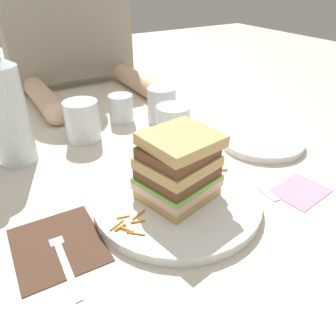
{
  "coord_description": "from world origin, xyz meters",
  "views": [
    {
      "loc": [
        -0.26,
        -0.41,
        0.35
      ],
      "look_at": [
        -0.01,
        0.0,
        0.06
      ],
      "focal_mm": 35.22,
      "sensor_mm": 36.0,
      "label": 1
    }
  ],
  "objects": [
    {
      "name": "empty_tumbler_2",
      "position": [
        0.15,
        0.28,
        0.05
      ],
      "size": [
        0.07,
        0.07,
        0.09
      ],
      "primitive_type": "cylinder",
      "color": "silver",
      "rests_on": "ground_plane"
    },
    {
      "name": "napkin_dark",
      "position": [
        -0.21,
        -0.02,
        0.0
      ],
      "size": [
        0.13,
        0.14,
        0.0
      ],
      "primitive_type": "cube",
      "rotation": [
        0.0,
        0.0,
        -0.03
      ],
      "color": "#4C3323",
      "rests_on": "ground_plane"
    },
    {
      "name": "empty_tumbler_1",
      "position": [
        0.06,
        0.35,
        0.04
      ],
      "size": [
        0.06,
        0.06,
        0.07
      ],
      "primitive_type": "cylinder",
      "color": "silver",
      "rests_on": "ground_plane"
    },
    {
      "name": "carrot_shred_9",
      "position": [
        0.11,
        -0.01,
        0.02
      ],
      "size": [
        0.02,
        0.01,
        0.0
      ],
      "primitive_type": "cylinder",
      "rotation": [
        0.0,
        1.57,
        2.66
      ],
      "color": "orange",
      "rests_on": "main_plate"
    },
    {
      "name": "fork",
      "position": [
        -0.21,
        -0.04,
        0.0
      ],
      "size": [
        0.02,
        0.17,
        0.0
      ],
      "color": "silver",
      "rests_on": "napkin_dark"
    },
    {
      "name": "carrot_shred_4",
      "position": [
        -0.12,
        -0.05,
        0.02
      ],
      "size": [
        0.03,
        0.01,
        0.0
      ],
      "primitive_type": "cylinder",
      "rotation": [
        0.0,
        1.57,
        0.37
      ],
      "color": "orange",
      "rests_on": "main_plate"
    },
    {
      "name": "ground_plane",
      "position": [
        0.0,
        0.0,
        0.0
      ],
      "size": [
        3.0,
        3.0,
        0.0
      ],
      "primitive_type": "plane",
      "color": "beige"
    },
    {
      "name": "carrot_shred_5",
      "position": [
        -0.11,
        -0.08,
        0.02
      ],
      "size": [
        0.02,
        0.02,
        0.0
      ],
      "primitive_type": "cylinder",
      "rotation": [
        0.0,
        1.57,
        5.54
      ],
      "color": "orange",
      "rests_on": "main_plate"
    },
    {
      "name": "carrot_shred_1",
      "position": [
        -0.09,
        -0.04,
        0.02
      ],
      "size": [
        0.03,
        0.01,
        0.0
      ],
      "primitive_type": "cylinder",
      "rotation": [
        0.0,
        1.57,
        0.37
      ],
      "color": "orange",
      "rests_on": "main_plate"
    },
    {
      "name": "sandwich",
      "position": [
        -0.01,
        -0.03,
        0.07
      ],
      "size": [
        0.14,
        0.13,
        0.12
      ],
      "color": "tan",
      "rests_on": "main_plate"
    },
    {
      "name": "napkin_pink",
      "position": [
        0.2,
        -0.12,
        0.0
      ],
      "size": [
        0.11,
        0.09,
        0.0
      ],
      "primitive_type": "cube",
      "rotation": [
        0.0,
        0.0,
        0.14
      ],
      "color": "pink",
      "rests_on": "ground_plane"
    },
    {
      "name": "juice_glass",
      "position": [
        0.12,
        0.19,
        0.04
      ],
      "size": [
        0.08,
        0.08,
        0.08
      ],
      "color": "white",
      "rests_on": "ground_plane"
    },
    {
      "name": "carrot_shred_8",
      "position": [
        0.09,
        -0.02,
        0.02
      ],
      "size": [
        0.01,
        0.02,
        0.0
      ],
      "primitive_type": "cylinder",
      "rotation": [
        0.0,
        1.57,
        1.17
      ],
      "color": "orange",
      "rests_on": "main_plate"
    },
    {
      "name": "carrot_shred_3",
      "position": [
        -0.09,
        -0.06,
        0.02
      ],
      "size": [
        0.02,
        0.01,
        0.0
      ],
      "primitive_type": "cylinder",
      "rotation": [
        0.0,
        1.57,
        2.8
      ],
      "color": "orange",
      "rests_on": "main_plate"
    },
    {
      "name": "main_plate",
      "position": [
        -0.01,
        -0.03,
        0.01
      ],
      "size": [
        0.28,
        0.28,
        0.02
      ],
      "primitive_type": "cylinder",
      "color": "white",
      "rests_on": "ground_plane"
    },
    {
      "name": "carrot_shred_10",
      "position": [
        0.11,
        -0.0,
        0.02
      ],
      "size": [
        0.02,
        0.01,
        0.0
      ],
      "primitive_type": "cylinder",
      "rotation": [
        0.0,
        1.57,
        3.68
      ],
      "color": "orange",
      "rests_on": "main_plate"
    },
    {
      "name": "knife",
      "position": [
        0.16,
        -0.02,
        0.0
      ],
      "size": [
        0.04,
        0.2,
        0.0
      ],
      "color": "silver",
      "rests_on": "ground_plane"
    },
    {
      "name": "diner_across",
      "position": [
        0.06,
        0.72,
        0.25
      ],
      "size": [
        0.4,
        0.46,
        0.53
      ],
      "color": "#DBAD89",
      "rests_on": "ground_plane"
    },
    {
      "name": "carrot_shred_2",
      "position": [
        -0.11,
        -0.03,
        0.02
      ],
      "size": [
        0.02,
        0.01,
        0.0
      ],
      "primitive_type": "cylinder",
      "rotation": [
        0.0,
        1.57,
        2.92
      ],
      "color": "orange",
      "rests_on": "main_plate"
    },
    {
      "name": "carrot_shred_6",
      "position": [
        -0.12,
        -0.05,
        0.02
      ],
      "size": [
        0.02,
        0.01,
        0.0
      ],
      "primitive_type": "cylinder",
      "rotation": [
        0.0,
        1.57,
        0.22
      ],
      "color": "orange",
      "rests_on": "main_plate"
    },
    {
      "name": "carrot_shred_0",
      "position": [
        -0.12,
        -0.06,
        0.02
      ],
      "size": [
        0.02,
        0.02,
        0.0
      ],
      "primitive_type": "cylinder",
      "rotation": [
        0.0,
        1.57,
        2.11
      ],
      "color": "orange",
      "rests_on": "main_plate"
    },
    {
      "name": "carrot_shred_12",
      "position": [
        0.08,
        0.0,
        0.02
      ],
      "size": [
        0.01,
        0.02,
        0.0
      ],
      "primitive_type": "cylinder",
      "rotation": [
        0.0,
        1.57,
        4.25
      ],
      "color": "orange",
      "rests_on": "main_plate"
    },
    {
      "name": "carrot_shred_11",
      "position": [
        0.1,
        0.01,
        0.02
      ],
      "size": [
        0.02,
        0.03,
        0.0
      ],
      "primitive_type": "cylinder",
      "rotation": [
        0.0,
        1.57,
        5.42
      ],
      "color": "orange",
      "rests_on": "main_plate"
    },
    {
      "name": "side_plate",
      "position": [
        0.28,
        0.06,
        0.01
      ],
      "size": [
        0.19,
        0.19,
        0.02
      ],
      "primitive_type": "cylinder",
      "color": "white",
      "rests_on": "ground_plane"
    },
    {
      "name": "water_bottle",
      "position": [
        -0.21,
        0.27,
        0.11
      ],
      "size": [
        0.08,
        0.08,
        0.25
      ],
      "color": "silver",
      "rests_on": "ground_plane"
    },
    {
      "name": "empty_tumbler_0",
      "position": [
        -0.06,
        0.29,
        0.05
      ],
      "size": [
        0.08,
        0.08,
        0.09
      ],
      "primitive_type": "cylinder",
      "color": "silver",
      "rests_on": "ground_plane"
    },
    {
      "name": "carrot_shred_7",
      "position": [
        0.08,
        -0.02,
        0.02
      ],
      "size": [
        0.02,
        0.01,
        0.0
      ],
      "primitive_type": "cylinder",
      "rotation": [
        0.0,
        1.57,
        3.29
      ],
      "color": "orange",
      "rests_on": "main_plate"
    }
  ]
}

